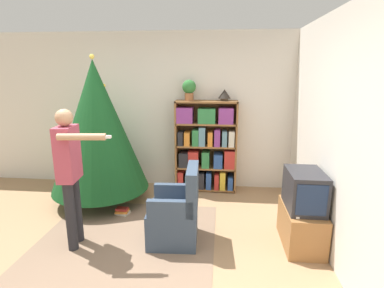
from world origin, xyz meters
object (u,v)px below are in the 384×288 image
television (305,190)px  armchair (177,216)px  christmas_tree (97,127)px  standing_person (70,168)px  potted_plant (189,89)px  table_lamp (224,94)px  bookshelf (206,147)px

television → armchair: 1.48m
christmas_tree → standing_person: 1.24m
standing_person → potted_plant: 2.28m
television → potted_plant: potted_plant is taller
armchair → standing_person: bearing=-82.8°
television → armchair: bearing=-177.2°
christmas_tree → standing_person: christmas_tree is taller
christmas_tree → potted_plant: (1.29, 0.65, 0.52)m
television → standing_person: size_ratio=0.36×
standing_person → table_lamp: (1.67, 1.85, 0.67)m
armchair → bookshelf: bearing=168.3°
potted_plant → television: bearing=-47.0°
standing_person → table_lamp: bearing=131.8°
armchair → potted_plant: bearing=178.2°
bookshelf → armchair: bookshelf is taller
bookshelf → armchair: bearing=-98.8°
standing_person → christmas_tree: bearing=-177.6°
potted_plant → table_lamp: (0.56, -0.00, -0.09)m
bookshelf → potted_plant: potted_plant is taller
christmas_tree → table_lamp: christmas_tree is taller
christmas_tree → potted_plant: bearing=26.7°
christmas_tree → potted_plant: christmas_tree is taller
bookshelf → potted_plant: 1.00m
television → standing_person: bearing=-174.0°
christmas_tree → standing_person: bearing=-81.5°
television → christmas_tree: size_ratio=0.26×
television → armchair: armchair is taller
potted_plant → standing_person: bearing=-121.0°
armchair → potted_plant: potted_plant is taller
armchair → television: bearing=89.9°
television → potted_plant: 2.39m
armchair → table_lamp: bearing=159.2°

